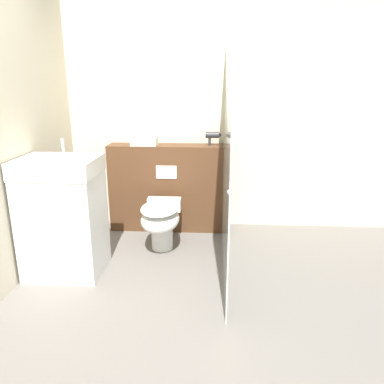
% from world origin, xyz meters
% --- Properties ---
extents(ground_plane, '(12.00, 12.00, 0.00)m').
position_xyz_m(ground_plane, '(0.00, 0.00, 0.00)').
color(ground_plane, slate).
extents(wall_back, '(8.00, 0.06, 2.50)m').
position_xyz_m(wall_back, '(0.00, 2.02, 1.25)').
color(wall_back, beige).
rests_on(wall_back, ground_plane).
extents(partition_panel, '(1.29, 0.28, 0.96)m').
position_xyz_m(partition_panel, '(-0.25, 1.83, 0.48)').
color(partition_panel, '#51331E').
rests_on(partition_panel, ground_plane).
extents(shower_glass, '(0.04, 1.91, 1.98)m').
position_xyz_m(shower_glass, '(0.36, 1.03, 0.99)').
color(shower_glass, silver).
rests_on(shower_glass, ground_plane).
extents(toilet, '(0.37, 0.64, 0.48)m').
position_xyz_m(toilet, '(-0.25, 1.23, 0.32)').
color(toilet, white).
rests_on(toilet, ground_plane).
extents(sink_vanity, '(0.65, 0.52, 1.16)m').
position_xyz_m(sink_vanity, '(-1.02, 0.76, 0.51)').
color(sink_vanity, white).
rests_on(sink_vanity, ground_plane).
extents(hair_drier, '(0.17, 0.07, 0.15)m').
position_xyz_m(hair_drier, '(0.24, 1.83, 1.07)').
color(hair_drier, '#2D2D33').
rests_on(hair_drier, partition_panel).
extents(folded_towel, '(0.27, 0.18, 0.08)m').
position_xyz_m(folded_towel, '(-0.50, 1.81, 1.00)').
color(folded_towel, white).
rests_on(folded_towel, partition_panel).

